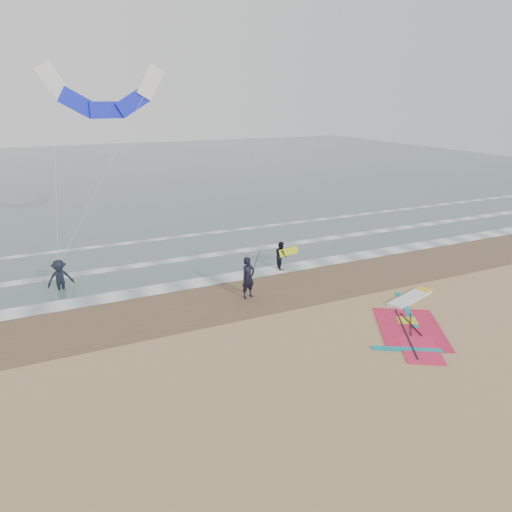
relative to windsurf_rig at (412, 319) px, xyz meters
name	(u,v)px	position (x,y,z in m)	size (l,w,h in m)	color
ground	(321,352)	(-4.80, -0.58, -0.04)	(120.00, 120.00, 0.00)	tan
sea_water	(117,172)	(-4.80, 47.42, -0.03)	(120.00, 80.00, 0.02)	#47605E
wet_sand_band	(254,292)	(-4.80, 5.42, -0.03)	(120.00, 5.00, 0.01)	brown
foam_waterline	(221,263)	(-4.80, 9.86, -0.01)	(120.00, 9.15, 0.02)	white
windsurf_rig	(412,319)	(0.00, 0.00, 0.00)	(5.98, 5.67, 0.14)	white
person_standing	(248,278)	(-5.26, 5.00, 0.94)	(0.72, 0.47, 1.96)	black
person_walking	(281,255)	(-2.13, 7.72, 0.73)	(0.75, 0.58, 1.53)	black
person_wading	(59,272)	(-13.13, 9.50, 0.91)	(1.23, 0.71, 1.90)	black
held_pole	(254,267)	(-4.96, 5.00, 1.40)	(0.17, 0.86, 1.82)	black
carried_kiteboard	(288,251)	(-1.73, 7.62, 0.93)	(1.30, 0.51, 0.39)	yellow
surf_kite	(105,96)	(-9.89, 12.07, 8.85)	(6.34, 2.74, 9.19)	white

